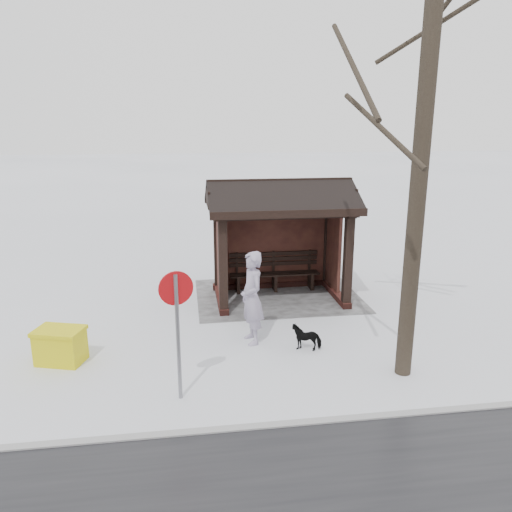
{
  "coord_description": "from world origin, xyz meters",
  "views": [
    {
      "loc": [
        2.34,
        11.97,
        4.45
      ],
      "look_at": [
        0.72,
        0.8,
        1.38
      ],
      "focal_mm": 35.0,
      "sensor_mm": 36.0,
      "label": 1
    }
  ],
  "objects_px": {
    "tree_near": "(434,3)",
    "grit_bin": "(60,346)",
    "bus_shelter": "(279,215)",
    "dog": "(307,337)",
    "pedestrian": "(252,298)",
    "road_sign": "(177,307)"
  },
  "relations": [
    {
      "from": "tree_near",
      "to": "grit_bin",
      "type": "height_order",
      "value": "tree_near"
    },
    {
      "from": "bus_shelter",
      "to": "dog",
      "type": "xyz_separation_m",
      "value": [
        0.0,
        3.12,
        -1.91
      ]
    },
    {
      "from": "bus_shelter",
      "to": "grit_bin",
      "type": "height_order",
      "value": "bus_shelter"
    },
    {
      "from": "pedestrian",
      "to": "dog",
      "type": "relative_size",
      "value": 3.24
    },
    {
      "from": "tree_near",
      "to": "dog",
      "type": "relative_size",
      "value": 15.1
    },
    {
      "from": "pedestrian",
      "to": "bus_shelter",
      "type": "bearing_deg",
      "value": 147.32
    },
    {
      "from": "pedestrian",
      "to": "road_sign",
      "type": "height_order",
      "value": "road_sign"
    },
    {
      "from": "tree_near",
      "to": "road_sign",
      "type": "bearing_deg",
      "value": 3.79
    },
    {
      "from": "bus_shelter",
      "to": "dog",
      "type": "relative_size",
      "value": 6.02
    },
    {
      "from": "dog",
      "to": "road_sign",
      "type": "distance_m",
      "value": 3.22
    },
    {
      "from": "grit_bin",
      "to": "tree_near",
      "type": "bearing_deg",
      "value": -174.86
    },
    {
      "from": "dog",
      "to": "grit_bin",
      "type": "bearing_deg",
      "value": -75.86
    },
    {
      "from": "bus_shelter",
      "to": "road_sign",
      "type": "relative_size",
      "value": 1.64
    },
    {
      "from": "grit_bin",
      "to": "road_sign",
      "type": "relative_size",
      "value": 0.47
    },
    {
      "from": "pedestrian",
      "to": "dog",
      "type": "bearing_deg",
      "value": 54.67
    },
    {
      "from": "bus_shelter",
      "to": "grit_bin",
      "type": "relative_size",
      "value": 3.52
    },
    {
      "from": "road_sign",
      "to": "tree_near",
      "type": "bearing_deg",
      "value": 169.22
    },
    {
      "from": "tree_near",
      "to": "pedestrian",
      "type": "bearing_deg",
      "value": -33.82
    },
    {
      "from": "tree_near",
      "to": "dog",
      "type": "xyz_separation_m",
      "value": [
        1.5,
        -1.24,
        -5.9
      ]
    },
    {
      "from": "tree_near",
      "to": "dog",
      "type": "distance_m",
      "value": 6.22
    },
    {
      "from": "dog",
      "to": "grit_bin",
      "type": "height_order",
      "value": "grit_bin"
    },
    {
      "from": "grit_bin",
      "to": "bus_shelter",
      "type": "bearing_deg",
      "value": -130.41
    }
  ]
}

